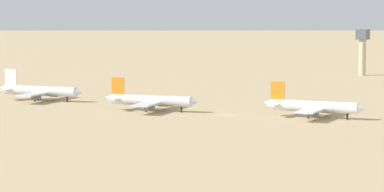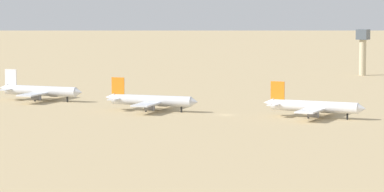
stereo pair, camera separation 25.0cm
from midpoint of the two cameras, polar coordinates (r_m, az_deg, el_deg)
ground at (r=358.28m, az=1.78°, el=-0.98°), size 4000.00×4000.00×0.00m
parked_jet_white_2 at (r=404.14m, az=-7.85°, el=0.27°), size 34.05×28.95×11.26m
parked_jet_orange_3 at (r=368.44m, az=-2.13°, el=-0.23°), size 33.28×28.41×11.03m
parked_jet_orange_4 at (r=351.72m, az=6.32°, el=-0.54°), size 34.06×28.80×11.24m
control_tower at (r=517.32m, az=8.84°, el=2.49°), size 5.20×5.20×21.39m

